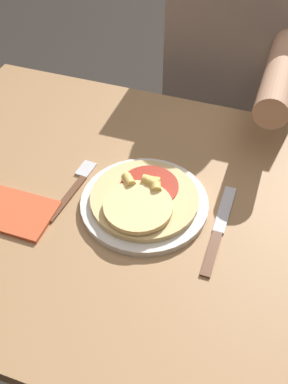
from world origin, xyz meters
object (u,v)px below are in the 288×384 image
Objects in this scene: dining_table at (133,246)px; knife at (218,230)px; person_diner at (238,83)px; plate at (144,204)px; pizza at (143,199)px; fork at (75,186)px.

dining_table is 4.61× the size of knife.
person_diner is at bearing 80.47° from dining_table.
pizza is at bearing -91.78° from plate.
dining_table is at bearing 167.59° from pizza.
plate reaches higher than knife.
pizza is at bearing -12.41° from dining_table.
knife is 0.18× the size of person_diner.
plate reaches higher than dining_table.
plate is 0.15m from fork.
fork and knife have the same top height.
knife is (0.17, -0.01, 0.14)m from dining_table.
knife is at bearing -4.70° from dining_table.
pizza is (-0.00, -0.00, 0.02)m from plate.
dining_table is 4.96× the size of pizza.
dining_table is 0.85× the size of person_diner.
pizza is at bearing -97.04° from person_diner.
pizza is 0.93× the size of knife.
dining_table is at bearing -1.57° from fork.
plate is (0.03, -0.00, 0.14)m from dining_table.
pizza reaches higher than dining_table.
fork is at bearing -110.43° from person_diner.
person_diner reaches higher than plate.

